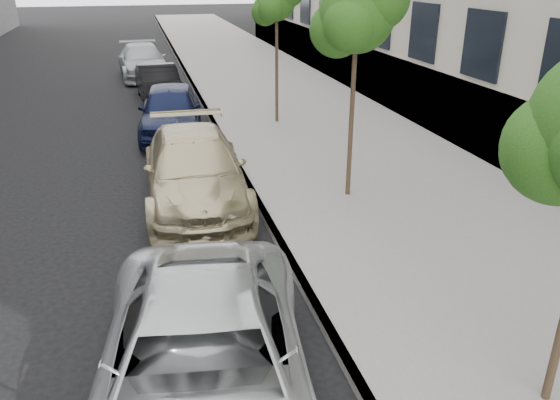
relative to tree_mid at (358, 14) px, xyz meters
name	(u,v)px	position (x,y,z in m)	size (l,w,h in m)	color
sidewalk	(251,72)	(1.07, 16.00, -3.90)	(6.40, 72.00, 0.14)	gray
curb	(187,75)	(-2.05, 16.00, -3.90)	(0.15, 72.00, 0.14)	#9E9B93
tree_mid	(358,14)	(0.00, 0.00, 0.00)	(1.83, 1.63, 4.73)	#38281C
tree_far	(277,2)	(0.00, 6.50, -0.12)	(1.54, 1.34, 4.48)	#38281C
minivan	(203,370)	(-3.94, -5.72, -3.24)	(2.43, 5.27, 1.46)	silver
suv	(195,169)	(-3.33, 0.74, -3.21)	(2.12, 5.23, 1.52)	#C4B78C
sedan_blue	(171,110)	(-3.46, 6.23, -3.19)	(1.83, 4.55, 1.55)	#101635
sedan_black	(159,83)	(-3.58, 11.16, -3.30)	(1.43, 4.09, 1.35)	black
sedan_rear	(143,61)	(-4.05, 16.39, -3.22)	(2.10, 5.17, 1.50)	#9CA0A4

